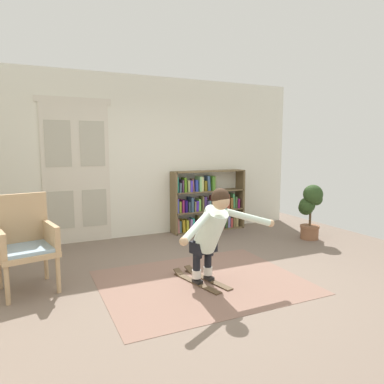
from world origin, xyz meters
TOP-DOWN VIEW (x-y plane):
  - ground_plane at (0.00, 0.00)m, footprint 7.20×7.20m
  - back_wall at (0.00, 2.60)m, footprint 6.00×0.10m
  - double_door at (-1.31, 2.54)m, footprint 1.22×0.05m
  - rug at (-0.19, 0.04)m, footprint 2.41×1.91m
  - bookshelf at (1.06, 2.39)m, footprint 1.50×0.30m
  - wicker_chair at (-2.13, 0.72)m, footprint 0.71×0.71m
  - potted_plant at (2.44, 1.04)m, footprint 0.37×0.50m
  - skis_pair at (-0.19, 0.07)m, footprint 0.46×0.88m
  - person_skier at (-0.15, -0.13)m, footprint 1.38×0.82m

SIDE VIEW (x-z plane):
  - ground_plane at x=0.00m, z-range 0.00..0.00m
  - rug at x=-0.19m, z-range 0.00..0.01m
  - skis_pair at x=-0.19m, z-range -0.01..0.06m
  - bookshelf at x=1.06m, z-range -0.07..1.11m
  - potted_plant at x=2.44m, z-range 0.07..1.06m
  - wicker_chair at x=-2.13m, z-range 0.03..1.13m
  - person_skier at x=-0.15m, z-range 0.15..1.26m
  - double_door at x=-1.31m, z-range 0.01..2.46m
  - back_wall at x=0.00m, z-range 0.00..2.90m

